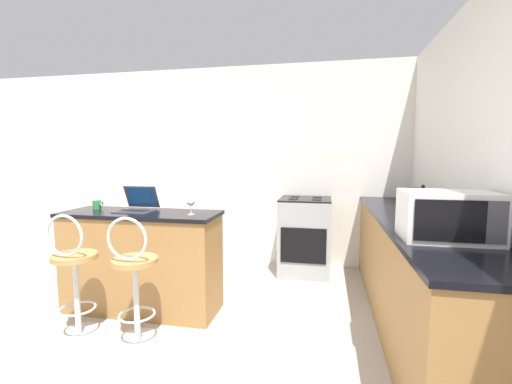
% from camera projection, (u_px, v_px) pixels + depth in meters
% --- Properties ---
extents(ground_plane, '(20.00, 20.00, 0.00)m').
position_uv_depth(ground_plane, '(135.00, 367.00, 2.34)').
color(ground_plane, '#ADA393').
extents(wall_back, '(12.00, 0.06, 2.60)m').
position_uv_depth(wall_back, '(232.00, 166.00, 4.63)').
color(wall_back, silver).
rests_on(wall_back, ground_plane).
extents(breakfast_bar, '(1.45, 0.52, 0.93)m').
position_uv_depth(breakfast_bar, '(142.00, 261.00, 3.17)').
color(breakfast_bar, '#9E703D').
rests_on(breakfast_bar, ground_plane).
extents(counter_right, '(0.61, 2.99, 0.93)m').
position_uv_depth(counter_right, '(413.00, 273.00, 2.85)').
color(counter_right, '#9E703D').
rests_on(counter_right, ground_plane).
extents(bar_stool_near, '(0.40, 0.40, 1.00)m').
position_uv_depth(bar_stool_near, '(74.00, 280.00, 2.68)').
color(bar_stool_near, silver).
rests_on(bar_stool_near, ground_plane).
extents(bar_stool_far, '(0.40, 0.40, 1.00)m').
position_uv_depth(bar_stool_far, '(135.00, 285.00, 2.57)').
color(bar_stool_far, silver).
rests_on(bar_stool_far, ground_plane).
extents(laptop, '(0.33, 0.30, 0.23)m').
position_uv_depth(laptop, '(138.00, 204.00, 3.20)').
color(laptop, '#47474C').
rests_on(laptop, breakfast_bar).
extents(microwave, '(0.53, 0.37, 0.30)m').
position_uv_depth(microwave, '(448.00, 216.00, 2.07)').
color(microwave, white).
rests_on(microwave, counter_right).
extents(toaster, '(0.23, 0.31, 0.17)m').
position_uv_depth(toaster, '(419.00, 213.00, 2.57)').
color(toaster, silver).
rests_on(toaster, counter_right).
extents(stove_range, '(0.61, 0.59, 0.94)m').
position_uv_depth(stove_range, '(305.00, 236.00, 4.18)').
color(stove_range, '#9EA3A8').
rests_on(stove_range, ground_plane).
extents(mug_green, '(0.10, 0.08, 0.09)m').
position_uv_depth(mug_green, '(97.00, 205.00, 3.29)').
color(mug_green, '#338447').
rests_on(mug_green, breakfast_bar).
extents(pepper_mill, '(0.05, 0.05, 0.22)m').
position_uv_depth(pepper_mill, '(423.00, 196.00, 3.44)').
color(pepper_mill, '#331E14').
rests_on(pepper_mill, counter_right).
extents(wine_glass_short, '(0.07, 0.07, 0.15)m').
position_uv_depth(wine_glass_short, '(191.00, 202.00, 2.97)').
color(wine_glass_short, silver).
rests_on(wine_glass_short, breakfast_bar).
extents(storage_jar, '(0.11, 0.11, 0.22)m').
position_uv_depth(storage_jar, '(412.00, 198.00, 3.22)').
color(storage_jar, silver).
rests_on(storage_jar, counter_right).
extents(mug_white, '(0.09, 0.08, 0.10)m').
position_uv_depth(mug_white, '(412.00, 207.00, 3.09)').
color(mug_white, white).
rests_on(mug_white, counter_right).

